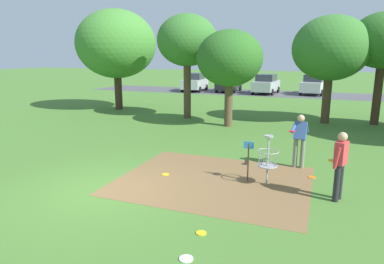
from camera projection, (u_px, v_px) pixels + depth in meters
ground_plane at (101, 191)px, 8.84m from camera, size 160.00×160.00×0.00m
dirt_tee_pad at (214, 180)px, 9.62m from camera, size 5.28×4.36×0.01m
disc_golf_basket at (266, 158)px, 9.18m from camera, size 0.98×0.58×1.39m
player_foreground_watching at (300, 137)px, 10.52m from camera, size 0.56×1.08×1.71m
player_throwing at (340, 162)px, 8.10m from camera, size 0.45×0.50×1.71m
frisbee_near_basket at (312, 177)px, 9.85m from camera, size 0.22×0.22×0.02m
frisbee_by_tee at (201, 233)px, 6.73m from camera, size 0.21×0.21×0.02m
frisbee_mid_grass at (186, 259)px, 5.87m from camera, size 0.25×0.25×0.02m
frisbee_far_left at (165, 174)px, 10.08m from camera, size 0.23×0.23×0.02m
tree_near_right at (230, 59)px, 16.45m from camera, size 3.23×3.23×4.75m
tree_mid_center at (331, 49)px, 17.18m from camera, size 3.86×3.86×5.51m
tree_mid_right at (187, 41)px, 18.55m from camera, size 3.33×3.33×5.74m
tree_far_left at (384, 41)px, 16.65m from camera, size 3.24×3.24×5.61m
tree_far_center at (116, 44)px, 21.77m from camera, size 5.12×5.12×6.42m
parking_lot_strip at (266, 93)px, 32.60m from camera, size 36.00×6.00×0.01m
parked_car_leftmost at (195, 82)px, 34.51m from camera, size 2.22×4.32×1.84m
parked_car_center_left at (229, 82)px, 33.88m from camera, size 2.05×4.24×1.84m
parked_car_center_right at (266, 84)px, 32.07m from camera, size 2.22×4.33×1.84m
parked_car_rightmost at (314, 84)px, 31.37m from camera, size 2.41×4.41×1.84m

